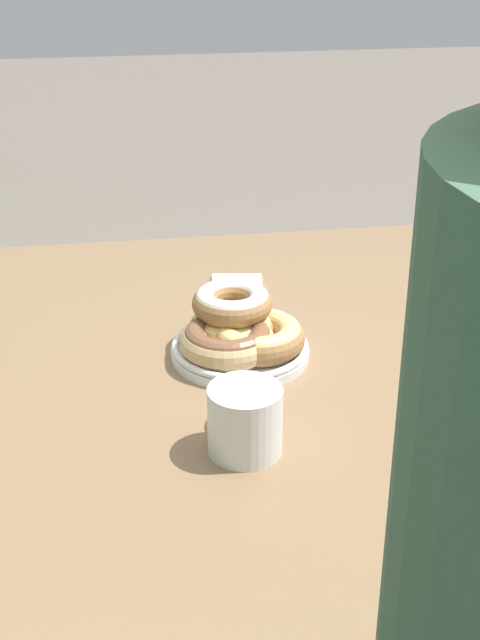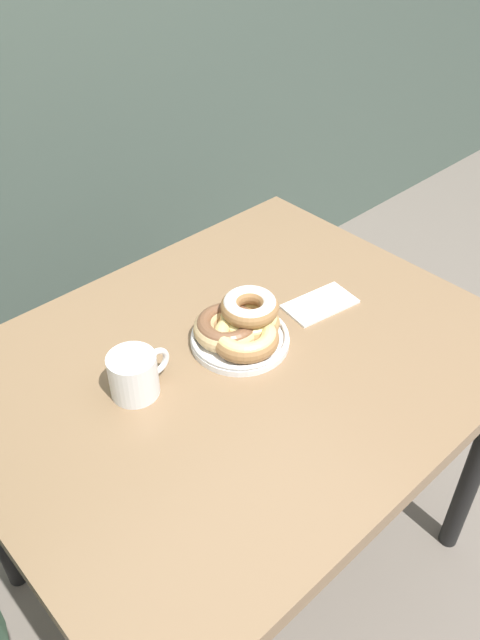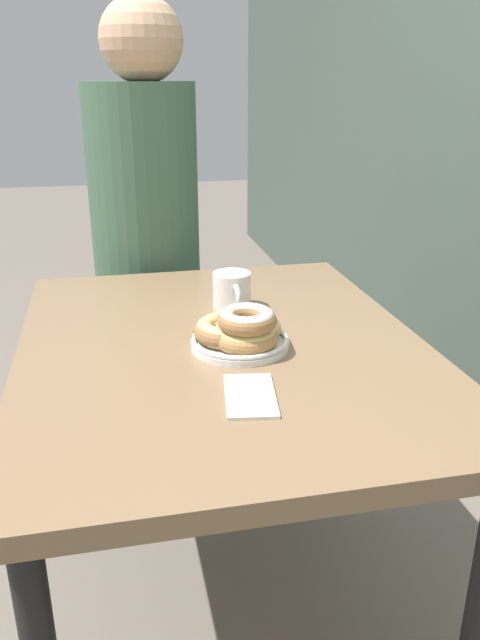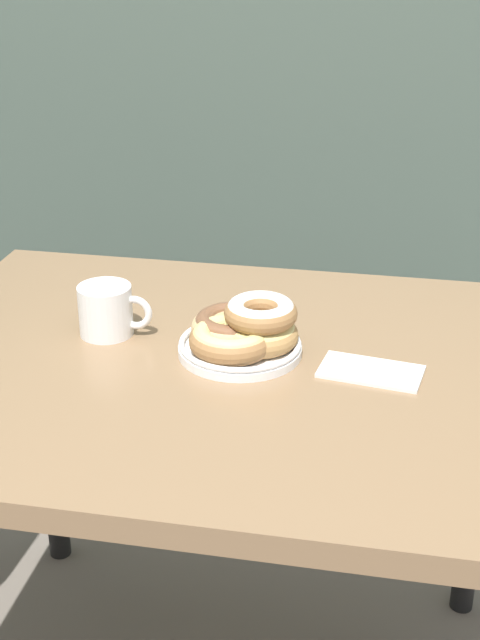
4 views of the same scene
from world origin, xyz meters
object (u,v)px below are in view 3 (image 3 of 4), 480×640
at_px(dining_table, 223,378).
at_px(coffee_mug, 232,290).
at_px(donut_plate, 241,330).
at_px(napkin, 250,395).
at_px(person_figure, 145,238).

bearing_deg(dining_table, coffee_mug, 162.98).
distance_m(donut_plate, napkin, 0.21).
xyz_separation_m(dining_table, donut_plate, (0.04, 0.03, 0.12)).
bearing_deg(donut_plate, coffee_mug, 173.02).
bearing_deg(napkin, dining_table, -179.24).
bearing_deg(donut_plate, person_figure, -170.16).
bearing_deg(person_figure, dining_table, 7.94).
xyz_separation_m(dining_table, coffee_mug, (-0.20, 0.06, 0.13)).
height_order(donut_plate, person_figure, person_figure).
distance_m(dining_table, coffee_mug, 0.25).
bearing_deg(coffee_mug, person_figure, -163.27).
height_order(coffee_mug, napkin, coffee_mug).
bearing_deg(coffee_mug, donut_plate, -6.98).
xyz_separation_m(donut_plate, person_figure, (-0.79, -0.14, 0.01)).
height_order(dining_table, donut_plate, donut_plate).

